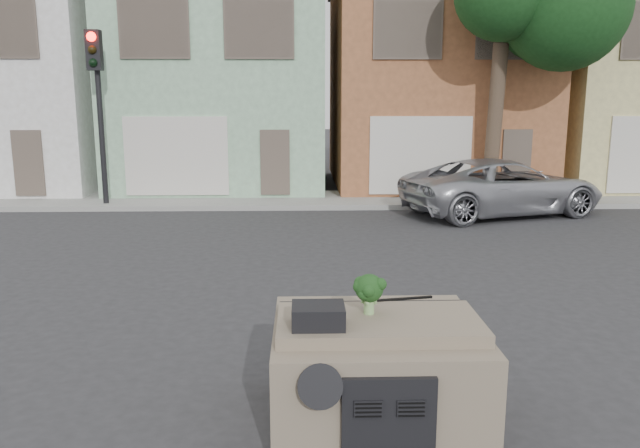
{
  "coord_description": "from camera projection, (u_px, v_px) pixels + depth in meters",
  "views": [
    {
      "loc": [
        -0.72,
        -8.73,
        3.14
      ],
      "look_at": [
        -0.45,
        0.5,
        1.3
      ],
      "focal_mm": 35.0,
      "sensor_mm": 36.0,
      "label": 1
    }
  ],
  "objects": [
    {
      "name": "silver_pickup",
      "position": [
        501.0,
        214.0,
        17.39
      ],
      "size": [
        6.1,
        4.1,
        1.55
      ],
      "primitive_type": "imported",
      "rotation": [
        0.0,
        0.0,
        1.87
      ],
      "color": "#ACADB4",
      "rests_on": "ground"
    },
    {
      "name": "ground_plane",
      "position": [
        351.0,
        317.0,
        9.19
      ],
      "size": [
        120.0,
        120.0,
        0.0
      ],
      "primitive_type": "plane",
      "color": "#303033",
      "rests_on": "ground"
    },
    {
      "name": "townhouse_tan",
      "position": [
        430.0,
        82.0,
        22.78
      ],
      "size": [
        7.2,
        8.2,
        7.55
      ],
      "primitive_type": "cube",
      "color": "#9C5D39",
      "rests_on": "ground"
    },
    {
      "name": "tree_near",
      "position": [
        498.0,
        61.0,
        18.11
      ],
      "size": [
        4.4,
        4.0,
        8.5
      ],
      "primitive_type": "cube",
      "color": "#153B16",
      "rests_on": "ground"
    },
    {
      "name": "car_dashboard",
      "position": [
        376.0,
        367.0,
        6.14
      ],
      "size": [
        2.0,
        1.8,
        1.12
      ],
      "primitive_type": "cube",
      "color": "#7B6D59",
      "rests_on": "ground"
    },
    {
      "name": "traffic_signal",
      "position": [
        100.0,
        121.0,
        17.82
      ],
      "size": [
        0.4,
        0.4,
        5.1
      ],
      "primitive_type": "cube",
      "color": "black",
      "rests_on": "ground"
    },
    {
      "name": "townhouse_beige",
      "position": [
        632.0,
        82.0,
        23.0
      ],
      "size": [
        7.2,
        8.2,
        7.55
      ],
      "primitive_type": "cube",
      "color": "#D7CB85",
      "rests_on": "ground"
    },
    {
      "name": "sidewalk",
      "position": [
        325.0,
        200.0,
        19.47
      ],
      "size": [
        40.0,
        3.0,
        0.15
      ],
      "primitive_type": "cube",
      "color": "gray",
      "rests_on": "ground"
    },
    {
      "name": "broccoli",
      "position": [
        369.0,
        294.0,
        5.97
      ],
      "size": [
        0.46,
        0.46,
        0.4
      ],
      "primitive_type": "cube",
      "rotation": [
        0.0,
        0.0,
        3.83
      ],
      "color": "#163513",
      "rests_on": "car_dashboard"
    },
    {
      "name": "instrument_hump",
      "position": [
        318.0,
        316.0,
        5.65
      ],
      "size": [
        0.48,
        0.38,
        0.2
      ],
      "primitive_type": "cube",
      "color": "black",
      "rests_on": "car_dashboard"
    },
    {
      "name": "townhouse_white",
      "position": [
        15.0,
        82.0,
        22.35
      ],
      "size": [
        7.2,
        8.2,
        7.55
      ],
      "primitive_type": "cube",
      "color": "white",
      "rests_on": "ground"
    },
    {
      "name": "wiper_arm",
      "position": [
        400.0,
        299.0,
        6.41
      ],
      "size": [
        0.69,
        0.15,
        0.02
      ],
      "primitive_type": "cube",
      "rotation": [
        0.0,
        0.0,
        0.17
      ],
      "color": "black",
      "rests_on": "car_dashboard"
    },
    {
      "name": "townhouse_mint",
      "position": [
        225.0,
        82.0,
        22.57
      ],
      "size": [
        7.2,
        8.2,
        7.55
      ],
      "primitive_type": "cube",
      "color": "#95C09C",
      "rests_on": "ground"
    }
  ]
}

